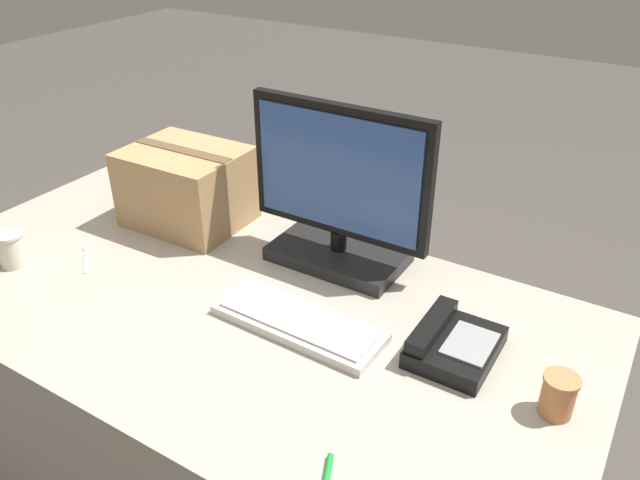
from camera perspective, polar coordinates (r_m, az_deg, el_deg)
name	(u,v)px	position (r m, az deg, el deg)	size (l,w,h in m)	color
office_desk	(238,403)	(1.81, -7.47, -14.54)	(1.80, 0.90, 0.72)	#A89E8E
monitor	(339,201)	(1.63, 1.74, 3.59)	(0.50, 0.21, 0.44)	black
keyboard	(298,322)	(1.47, -1.98, -7.54)	(0.42, 0.16, 0.03)	beige
desk_phone	(452,344)	(1.41, 12.00, -9.26)	(0.17, 0.21, 0.07)	black
paper_cup_left	(11,249)	(1.87, -26.39, -0.75)	(0.08, 0.08, 0.10)	beige
paper_cup_right	(558,395)	(1.32, 20.95, -13.12)	(0.07, 0.07, 0.09)	#BC7547
spoon	(86,256)	(1.85, -20.63, -1.34)	(0.12, 0.11, 0.00)	silver
cardboard_box	(187,187)	(1.90, -12.08, 4.80)	(0.34, 0.28, 0.23)	tan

